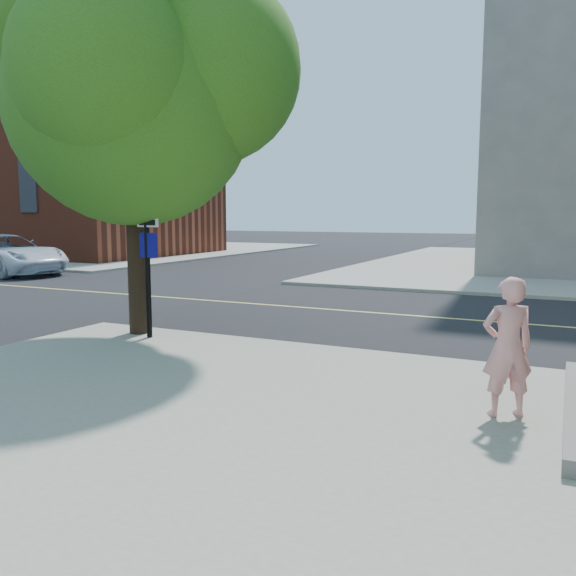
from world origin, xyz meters
The scene contains 8 objects.
ground centered at (0.00, 0.00, 0.00)m, with size 140.00×140.00×0.00m, color black.
road_ew centered at (0.00, 4.50, 0.01)m, with size 140.00×9.00×0.01m, color black.
sidewalk_nw centered at (-23.00, 21.50, 0.06)m, with size 26.00×25.00×0.12m, color gray.
church centered at (-20.00, 18.00, 7.18)m, with size 15.20×12.00×14.40m.
man_on_phone centered at (7.75, -2.63, 0.96)m, with size 0.61×0.40×1.68m, color pink.
street_tree centered at (0.63, -0.56, 5.24)m, with size 5.98×5.44×7.94m.
signal_pole centered at (-0.79, -0.84, 3.08)m, with size 3.22×0.37×3.63m.
car_a centered at (-13.13, 7.16, 0.85)m, with size 2.81×6.10×1.70m, color silver.
Camera 1 is at (8.36, -9.93, 2.53)m, focal length 36.75 mm.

